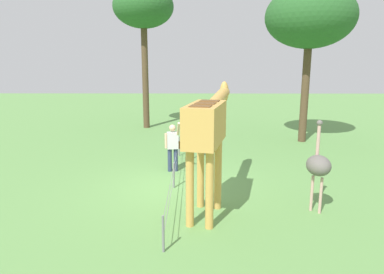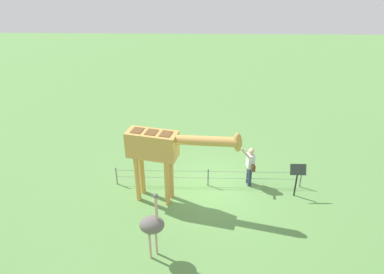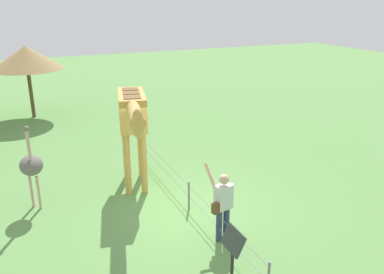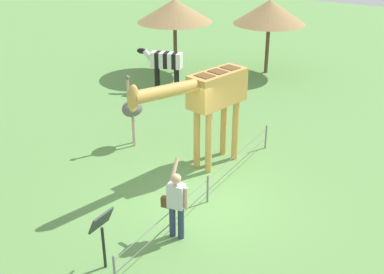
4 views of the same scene
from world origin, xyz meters
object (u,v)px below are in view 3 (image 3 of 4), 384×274
object	(u,v)px
visitor	(223,203)
ostrich	(31,166)
shade_hut_near	(26,58)
info_sign	(233,249)
giraffe	(133,117)

from	to	relation	value
visitor	ostrich	xyz separation A→B (m)	(-3.20, -3.66, 0.27)
visitor	shade_hut_near	bearing A→B (deg)	-165.28
shade_hut_near	info_sign	world-z (taller)	shade_hut_near
ostrich	info_sign	bearing A→B (deg)	31.99
visitor	info_sign	bearing A→B (deg)	-22.65
visitor	shade_hut_near	xyz separation A→B (m)	(-12.03, -3.16, 1.75)
ostrich	shade_hut_near	bearing A→B (deg)	176.77
ostrich	shade_hut_near	xyz separation A→B (m)	(-8.83, 0.50, 1.47)
giraffe	visitor	xyz separation A→B (m)	(3.16, 1.02, -1.21)
giraffe	visitor	distance (m)	3.53
giraffe	visitor	bearing A→B (deg)	17.95
shade_hut_near	ostrich	bearing A→B (deg)	-3.23
info_sign	giraffe	bearing A→B (deg)	-175.70
giraffe	visitor	world-z (taller)	giraffe
shade_hut_near	info_sign	bearing A→B (deg)	10.38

